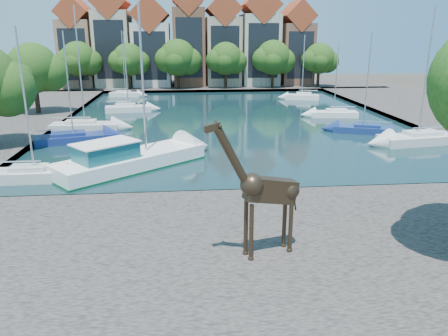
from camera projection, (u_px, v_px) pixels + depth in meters
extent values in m
plane|color=#38332B|center=(274.00, 196.00, 26.04)|extent=(160.00, 160.00, 0.00)
cube|color=black|center=(231.00, 120.00, 48.87)|extent=(38.00, 50.00, 0.08)
cube|color=#534D48|center=(306.00, 246.00, 19.30)|extent=(50.00, 14.00, 0.50)
cube|color=#534D48|center=(212.00, 86.00, 79.26)|extent=(60.00, 16.00, 0.50)
cube|color=#534D48|center=(443.00, 114.00, 51.02)|extent=(14.00, 52.00, 0.50)
cube|color=#997053|center=(79.00, 54.00, 75.53)|extent=(5.39, 9.00, 11.00)
cube|color=#95471D|center=(75.00, 12.00, 73.55)|extent=(5.44, 9.18, 5.44)
cube|color=black|center=(73.00, 55.00, 71.26)|extent=(4.40, 0.05, 8.25)
cube|color=#BAAE8F|center=(114.00, 49.00, 75.84)|extent=(5.88, 9.00, 12.50)
cube|color=#95471D|center=(111.00, 3.00, 73.61)|extent=(5.94, 9.18, 5.94)
cube|color=black|center=(110.00, 50.00, 71.57)|extent=(4.80, 0.05, 9.38)
cube|color=silver|center=(152.00, 55.00, 76.71)|extent=(6.37, 9.00, 10.50)
cube|color=#95471D|center=(150.00, 15.00, 74.75)|extent=(6.43, 9.18, 6.43)
cube|color=black|center=(150.00, 56.00, 72.45)|extent=(5.20, 0.05, 7.88)
cube|color=brown|center=(189.00, 47.00, 76.92)|extent=(5.39, 9.00, 13.00)
cube|color=#95471D|center=(188.00, 1.00, 74.65)|extent=(5.44, 9.18, 5.44)
cube|color=black|center=(189.00, 48.00, 72.65)|extent=(4.40, 0.05, 9.75)
cube|color=tan|center=(223.00, 52.00, 77.67)|extent=(5.88, 9.00, 11.50)
cube|color=#95471D|center=(223.00, 9.00, 75.59)|extent=(5.94, 9.18, 5.94)
cube|color=black|center=(225.00, 53.00, 73.41)|extent=(4.80, 0.05, 8.62)
cube|color=beige|center=(259.00, 50.00, 78.17)|extent=(6.37, 9.00, 12.00)
cube|color=#95471D|center=(260.00, 6.00, 75.99)|extent=(6.43, 9.18, 6.43)
cube|color=black|center=(263.00, 51.00, 73.91)|extent=(5.20, 0.05, 9.00)
cube|color=brown|center=(294.00, 54.00, 78.97)|extent=(5.39, 9.00, 10.50)
cube|color=#95471D|center=(296.00, 16.00, 77.07)|extent=(5.44, 9.18, 5.44)
cube|color=black|center=(301.00, 55.00, 74.71)|extent=(4.40, 0.05, 7.88)
cylinder|color=#332114|center=(80.00, 79.00, 71.53)|extent=(0.50, 0.50, 3.20)
sphere|color=#224012|center=(78.00, 59.00, 70.56)|extent=(5.60, 5.60, 5.60)
sphere|color=#224012|center=(90.00, 62.00, 71.16)|extent=(4.20, 4.20, 4.20)
sphere|color=#224012|center=(68.00, 61.00, 70.13)|extent=(3.92, 3.92, 3.92)
cylinder|color=#332114|center=(130.00, 79.00, 72.24)|extent=(0.50, 0.50, 3.20)
sphere|color=#224012|center=(128.00, 59.00, 71.31)|extent=(5.20, 5.20, 5.20)
sphere|color=#224012|center=(138.00, 63.00, 71.89)|extent=(3.90, 3.90, 3.90)
sphere|color=#224012|center=(119.00, 61.00, 70.88)|extent=(3.64, 3.64, 3.64)
cylinder|color=#332114|center=(178.00, 79.00, 72.95)|extent=(0.50, 0.50, 3.20)
sphere|color=#224012|center=(178.00, 58.00, 71.95)|extent=(6.00, 6.00, 6.00)
sphere|color=#224012|center=(189.00, 61.00, 72.57)|extent=(4.50, 4.50, 4.50)
sphere|color=#224012|center=(167.00, 60.00, 71.51)|extent=(4.20, 4.20, 4.20)
cylinder|color=#332114|center=(226.00, 78.00, 73.66)|extent=(0.50, 0.50, 3.20)
sphere|color=#224012|center=(226.00, 59.00, 72.71)|extent=(5.40, 5.40, 5.40)
sphere|color=#224012|center=(235.00, 62.00, 73.30)|extent=(4.05, 4.05, 4.05)
sphere|color=#224012|center=(217.00, 60.00, 72.28)|extent=(3.78, 3.78, 3.78)
cylinder|color=#332114|center=(272.00, 78.00, 74.37)|extent=(0.50, 0.50, 3.20)
sphere|color=#224012|center=(273.00, 58.00, 73.39)|extent=(5.80, 5.80, 5.80)
sphere|color=#224012|center=(283.00, 61.00, 74.00)|extent=(4.35, 4.35, 4.35)
sphere|color=#224012|center=(264.00, 60.00, 72.95)|extent=(4.06, 4.06, 4.06)
cylinder|color=#332114|center=(318.00, 77.00, 75.08)|extent=(0.50, 0.50, 3.20)
sphere|color=#224012|center=(319.00, 58.00, 74.15)|extent=(5.20, 5.20, 5.20)
sphere|color=#224012|center=(327.00, 61.00, 74.73)|extent=(3.90, 3.90, 3.90)
sphere|color=#224012|center=(312.00, 60.00, 73.72)|extent=(3.64, 3.64, 3.64)
sphere|color=#224012|center=(6.00, 89.00, 34.54)|extent=(4.50, 4.50, 4.50)
cylinder|color=#332114|center=(37.00, 98.00, 50.09)|extent=(0.54, 0.54, 3.40)
sphere|color=#224012|center=(33.00, 68.00, 49.09)|extent=(5.60, 5.60, 5.60)
sphere|color=#224012|center=(50.00, 73.00, 49.69)|extent=(4.20, 4.20, 4.20)
sphere|color=#224012|center=(18.00, 71.00, 48.66)|extent=(3.92, 3.92, 3.92)
cylinder|color=#312418|center=(251.00, 233.00, 17.32)|extent=(0.18, 0.18, 2.37)
cylinder|color=#312418|center=(246.00, 228.00, 17.75)|extent=(0.18, 0.18, 2.37)
cylinder|color=#312418|center=(291.00, 225.00, 17.99)|extent=(0.18, 0.18, 2.37)
cylinder|color=#312418|center=(284.00, 221.00, 18.43)|extent=(0.18, 0.18, 2.37)
cube|color=#312418|center=(271.00, 190.00, 17.43)|extent=(2.38, 1.29, 1.39)
cylinder|color=#312418|center=(233.00, 157.00, 16.35)|extent=(1.55, 0.78, 2.45)
cube|color=#312418|center=(212.00, 128.00, 15.69)|extent=(0.69, 0.39, 0.38)
cube|color=white|center=(131.00, 159.00, 30.89)|extent=(10.55, 9.46, 1.32)
cube|color=#145259|center=(106.00, 153.00, 29.33)|extent=(4.53, 4.33, 1.22)
cylinder|color=#B2B2B7|center=(142.00, 80.00, 30.16)|extent=(0.16, 0.16, 10.18)
cube|color=beige|center=(35.00, 174.00, 28.35)|extent=(5.16, 1.89, 0.92)
cube|color=beige|center=(34.00, 169.00, 28.26)|extent=(2.27, 1.30, 0.51)
cylinder|color=#B2B2B7|center=(25.00, 101.00, 26.97)|extent=(0.12, 0.12, 8.89)
cube|color=navy|center=(74.00, 137.00, 38.56)|extent=(6.80, 3.85, 0.82)
cube|color=navy|center=(73.00, 134.00, 38.48)|extent=(3.13, 2.25, 0.46)
cylinder|color=#B2B2B7|center=(68.00, 85.00, 37.20)|extent=(0.11, 0.11, 8.78)
cube|color=silver|center=(85.00, 126.00, 43.18)|extent=(6.56, 2.34, 0.92)
cube|color=silver|center=(85.00, 123.00, 43.09)|extent=(2.87, 1.63, 0.51)
cylinder|color=#B2B2B7|center=(79.00, 66.00, 41.49)|extent=(0.12, 0.12, 11.00)
cube|color=silver|center=(128.00, 108.00, 53.62)|extent=(5.67, 2.49, 0.91)
cube|color=silver|center=(128.00, 106.00, 53.53)|extent=(2.53, 1.59, 0.50)
cylinder|color=#B2B2B7|center=(126.00, 69.00, 52.26)|extent=(0.12, 0.12, 8.78)
cube|color=white|center=(126.00, 94.00, 66.52)|extent=(4.89, 2.37, 0.84)
cube|color=white|center=(125.00, 92.00, 66.44)|extent=(2.21, 1.46, 0.47)
cylinder|color=#B2B2B7|center=(123.00, 62.00, 65.13)|extent=(0.11, 0.11, 9.00)
cube|color=silver|center=(418.00, 138.00, 37.91)|extent=(7.12, 3.39, 0.98)
cube|color=silver|center=(418.00, 134.00, 37.82)|extent=(3.21, 2.10, 0.54)
cylinder|color=#B2B2B7|center=(427.00, 73.00, 36.28)|extent=(0.13, 0.13, 10.58)
cube|color=navy|center=(363.00, 129.00, 42.17)|extent=(5.90, 3.82, 0.79)
cube|color=navy|center=(363.00, 126.00, 42.09)|extent=(2.77, 2.15, 0.44)
cylinder|color=#B2B2B7|center=(368.00, 81.00, 40.82)|extent=(0.11, 0.11, 8.73)
cube|color=white|center=(334.00, 113.00, 50.27)|extent=(5.46, 2.41, 0.82)
cube|color=white|center=(334.00, 111.00, 50.19)|extent=(2.44, 1.54, 0.46)
cylinder|color=#B2B2B7|center=(336.00, 77.00, 49.08)|extent=(0.11, 0.11, 7.66)
cube|color=white|center=(302.00, 96.00, 63.64)|extent=(5.11, 2.75, 0.93)
cube|color=white|center=(302.00, 94.00, 63.54)|extent=(2.34, 1.64, 0.52)
cylinder|color=#B2B2B7|center=(303.00, 65.00, 62.34)|extent=(0.12, 0.12, 8.33)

